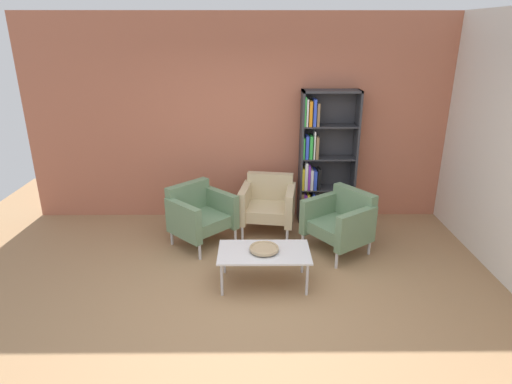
{
  "coord_description": "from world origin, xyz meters",
  "views": [
    {
      "loc": [
        0.02,
        -3.71,
        2.64
      ],
      "look_at": [
        0.06,
        0.84,
        0.95
      ],
      "focal_mm": 30.39,
      "sensor_mm": 36.0,
      "label": 1
    }
  ],
  "objects_px": {
    "bookshelf_tall": "(321,161)",
    "armchair_spare_guest": "(199,214)",
    "coffee_table_low": "(264,254)",
    "decorative_bowl": "(264,248)",
    "armchair_corner_red": "(341,220)",
    "armchair_by_bookshelf": "(268,203)"
  },
  "relations": [
    {
      "from": "bookshelf_tall",
      "to": "decorative_bowl",
      "type": "height_order",
      "value": "bookshelf_tall"
    },
    {
      "from": "armchair_spare_guest",
      "to": "bookshelf_tall",
      "type": "bearing_deg",
      "value": -21.08
    },
    {
      "from": "armchair_spare_guest",
      "to": "armchair_corner_red",
      "type": "bearing_deg",
      "value": -52.96
    },
    {
      "from": "armchair_corner_red",
      "to": "bookshelf_tall",
      "type": "bearing_deg",
      "value": 152.01
    },
    {
      "from": "coffee_table_low",
      "to": "armchair_by_bookshelf",
      "type": "height_order",
      "value": "armchair_by_bookshelf"
    },
    {
      "from": "coffee_table_low",
      "to": "decorative_bowl",
      "type": "distance_m",
      "value": 0.07
    },
    {
      "from": "decorative_bowl",
      "to": "armchair_by_bookshelf",
      "type": "bearing_deg",
      "value": 86.27
    },
    {
      "from": "bookshelf_tall",
      "to": "decorative_bowl",
      "type": "relative_size",
      "value": 5.94
    },
    {
      "from": "armchair_spare_guest",
      "to": "coffee_table_low",
      "type": "bearing_deg",
      "value": -96.58
    },
    {
      "from": "bookshelf_tall",
      "to": "armchair_by_bookshelf",
      "type": "bearing_deg",
      "value": -151.84
    },
    {
      "from": "decorative_bowl",
      "to": "armchair_by_bookshelf",
      "type": "relative_size",
      "value": 0.4
    },
    {
      "from": "coffee_table_low",
      "to": "armchair_by_bookshelf",
      "type": "distance_m",
      "value": 1.37
    },
    {
      "from": "decorative_bowl",
      "to": "armchair_corner_red",
      "type": "bearing_deg",
      "value": 38.3
    },
    {
      "from": "armchair_spare_guest",
      "to": "armchair_corner_red",
      "type": "height_order",
      "value": "same"
    },
    {
      "from": "bookshelf_tall",
      "to": "armchair_spare_guest",
      "type": "distance_m",
      "value": 1.9
    },
    {
      "from": "coffee_table_low",
      "to": "armchair_spare_guest",
      "type": "distance_m",
      "value": 1.3
    },
    {
      "from": "decorative_bowl",
      "to": "coffee_table_low",
      "type": "bearing_deg",
      "value": 116.57
    },
    {
      "from": "bookshelf_tall",
      "to": "armchair_corner_red",
      "type": "xyz_separation_m",
      "value": [
        0.13,
        -0.99,
        -0.49
      ]
    },
    {
      "from": "coffee_table_low",
      "to": "armchair_corner_red",
      "type": "bearing_deg",
      "value": 38.3
    },
    {
      "from": "coffee_table_low",
      "to": "decorative_bowl",
      "type": "bearing_deg",
      "value": -63.43
    },
    {
      "from": "bookshelf_tall",
      "to": "armchair_spare_guest",
      "type": "xyz_separation_m",
      "value": [
        -1.67,
        -0.76,
        -0.49
      ]
    },
    {
      "from": "decorative_bowl",
      "to": "armchair_spare_guest",
      "type": "bearing_deg",
      "value": 129.01
    }
  ]
}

